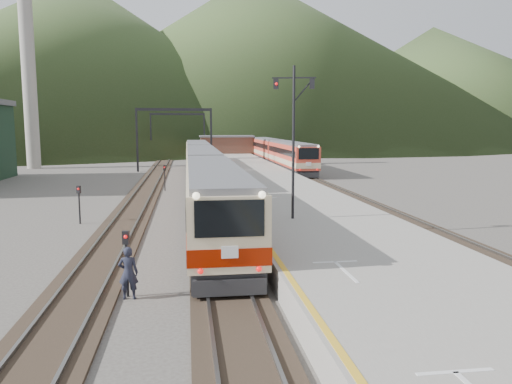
{
  "coord_description": "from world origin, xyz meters",
  "views": [
    {
      "loc": [
        -1.31,
        -9.35,
        5.77
      ],
      "look_at": [
        2.57,
        18.69,
        2.0
      ],
      "focal_mm": 35.0,
      "sensor_mm": 36.0,
      "label": 1
    }
  ],
  "objects": [
    {
      "name": "track_main",
      "position": [
        0.0,
        40.0,
        0.07
      ],
      "size": [
        2.6,
        200.0,
        0.23
      ],
      "color": "black",
      "rests_on": "ground"
    },
    {
      "name": "track_far",
      "position": [
        -5.0,
        40.0,
        0.07
      ],
      "size": [
        2.6,
        200.0,
        0.23
      ],
      "color": "black",
      "rests_on": "ground"
    },
    {
      "name": "track_second",
      "position": [
        11.5,
        40.0,
        0.07
      ],
      "size": [
        2.6,
        200.0,
        0.23
      ],
      "color": "black",
      "rests_on": "ground"
    },
    {
      "name": "platform",
      "position": [
        5.6,
        38.0,
        0.5
      ],
      "size": [
        8.0,
        100.0,
        1.0
      ],
      "primitive_type": "cube",
      "color": "gray",
      "rests_on": "ground"
    },
    {
      "name": "gantry_near",
      "position": [
        -2.85,
        55.0,
        5.59
      ],
      "size": [
        9.55,
        0.25,
        8.0
      ],
      "color": "black",
      "rests_on": "ground"
    },
    {
      "name": "gantry_far",
      "position": [
        -2.85,
        80.0,
        5.59
      ],
      "size": [
        9.55,
        0.25,
        8.0
      ],
      "color": "black",
      "rests_on": "ground"
    },
    {
      "name": "smokestack",
      "position": [
        -22.0,
        62.0,
        15.0
      ],
      "size": [
        1.8,
        1.8,
        30.0
      ],
      "primitive_type": "cylinder",
      "color": "#9E998E",
      "rests_on": "ground"
    },
    {
      "name": "station_shed",
      "position": [
        5.6,
        78.0,
        2.57
      ],
      "size": [
        9.4,
        4.4,
        3.1
      ],
      "color": "#533226",
      "rests_on": "platform"
    },
    {
      "name": "hill_a",
      "position": [
        -40.0,
        190.0,
        30.0
      ],
      "size": [
        180.0,
        180.0,
        60.0
      ],
      "primitive_type": "cone",
      "color": "#354B21",
      "rests_on": "ground"
    },
    {
      "name": "hill_b",
      "position": [
        30.0,
        230.0,
        37.5
      ],
      "size": [
        220.0,
        220.0,
        75.0
      ],
      "primitive_type": "cone",
      "color": "#354B21",
      "rests_on": "ground"
    },
    {
      "name": "hill_c",
      "position": [
        110.0,
        210.0,
        25.0
      ],
      "size": [
        160.0,
        160.0,
        50.0
      ],
      "primitive_type": "cone",
      "color": "#354B21",
      "rests_on": "ground"
    },
    {
      "name": "main_train",
      "position": [
        0.0,
        34.47,
        1.91
      ],
      "size": [
        2.75,
        56.38,
        3.35
      ],
      "color": "beige",
      "rests_on": "track_main"
    },
    {
      "name": "second_train",
      "position": [
        11.5,
        60.68,
        1.87
      ],
      "size": [
        2.69,
        36.67,
        3.28
      ],
      "color": "#D4422F",
      "rests_on": "track_second"
    },
    {
      "name": "signal_mast",
      "position": [
        4.06,
        15.57,
        5.69
      ],
      "size": [
        2.16,
        0.65,
        7.75
      ],
      "color": "black",
      "rests_on": "platform"
    },
    {
      "name": "short_signal_a",
      "position": [
        -3.39,
        7.44,
        1.46
      ],
      "size": [
        0.25,
        0.2,
        2.27
      ],
      "color": "black",
      "rests_on": "ground"
    },
    {
      "name": "short_signal_b",
      "position": [
        -3.32,
        35.61,
        1.46
      ],
      "size": [
        0.24,
        0.18,
        2.27
      ],
      "color": "black",
      "rests_on": "ground"
    },
    {
      "name": "short_signal_c",
      "position": [
        -7.66,
        20.85,
        1.46
      ],
      "size": [
        0.26,
        0.23,
        2.27
      ],
      "color": "black",
      "rests_on": "ground"
    },
    {
      "name": "worker",
      "position": [
        -3.32,
        7.19,
        0.9
      ],
      "size": [
        0.67,
        0.46,
        1.8
      ],
      "primitive_type": "imported",
      "rotation": [
        0.0,
        0.0,
        3.1
      ],
      "color": "#1D1F2E",
      "rests_on": "ground"
    }
  ]
}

